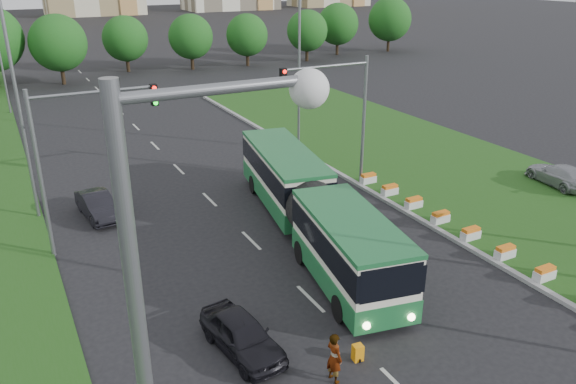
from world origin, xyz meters
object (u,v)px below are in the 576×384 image
traffic_mast_left (74,144)px  car_median (560,175)px  traffic_mast_median (342,103)px  car_left_near (242,335)px  pedestrian (334,357)px  articulated_bus (307,206)px  shopping_trolley (358,353)px  car_left_far (98,205)px

traffic_mast_left → car_median: size_ratio=1.76×
traffic_mast_median → car_left_near: traffic_mast_median is taller
car_median → pedestrian: 23.33m
articulated_bus → car_left_near: articulated_bus is taller
shopping_trolley → car_left_far: bearing=114.1°
car_left_near → car_median: car_median is taller
traffic_mast_left → articulated_bus: 11.36m
articulated_bus → pedestrian: 10.62m
pedestrian → articulated_bus: bearing=-31.4°
car_left_near → car_median: 24.49m
car_left_far → shopping_trolley: size_ratio=6.77×
articulated_bus → pedestrian: (-4.40, -9.63, -0.85)m
traffic_mast_left → car_left_far: (1.12, 3.54, -4.67)m
car_left_far → car_median: bearing=-24.8°
traffic_mast_left → car_left_near: bearing=-72.0°
car_left_near → pedestrian: 3.53m
car_left_near → car_left_far: bearing=91.6°
traffic_mast_left → articulated_bus: (10.01, -4.00, -3.57)m
traffic_mast_left → shopping_trolley: size_ratio=13.07×
traffic_mast_median → pedestrian: traffic_mast_median is taller
articulated_bus → car_left_far: size_ratio=4.25×
pedestrian → car_median: bearing=-75.7°
car_left_far → traffic_mast_left: bearing=-113.9°
car_left_far → traffic_mast_median: bearing=-16.6°
shopping_trolley → traffic_mast_left: bearing=122.7°
traffic_mast_left → shopping_trolley: 15.68m
articulated_bus → car_left_far: bearing=150.2°
articulated_bus → car_median: 17.43m
articulated_bus → car_left_near: 9.46m
traffic_mast_median → car_left_far: (-14.04, 2.54, -4.67)m
traffic_mast_median → traffic_mast_left: same height
traffic_mast_median → traffic_mast_left: size_ratio=1.00×
car_left_near → shopping_trolley: size_ratio=6.66×
traffic_mast_median → pedestrian: 18.02m
traffic_mast_left → shopping_trolley: (6.91, -13.14, -5.05)m
articulated_bus → pedestrian: articulated_bus is taller
car_left_near → car_left_far: 14.53m
articulated_bus → shopping_trolley: (-3.10, -9.14, -1.47)m
articulated_bus → car_left_far: articulated_bus is taller
car_left_far → car_median: 27.67m
car_left_near → car_left_far: (-2.40, 14.33, -0.01)m
articulated_bus → traffic_mast_median: bearing=54.6°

